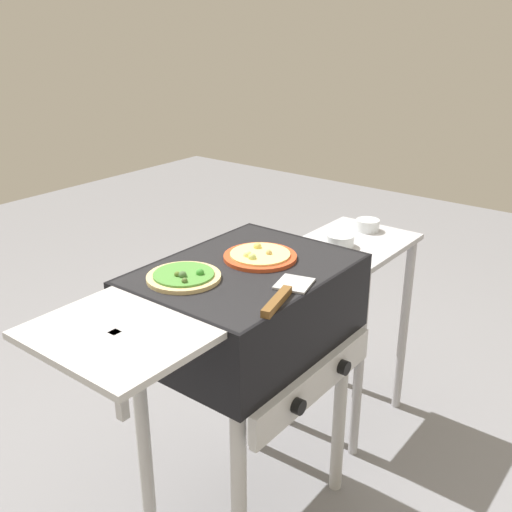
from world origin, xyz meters
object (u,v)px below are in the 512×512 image
(topping_bowl_near, at_px, (368,226))
(topping_bowl_far, at_px, (340,241))
(spatula, at_px, (284,294))
(prep_table, at_px, (351,295))
(grill, at_px, (244,314))
(pizza_cheese, at_px, (260,256))
(pizza_veggie, at_px, (184,276))

(topping_bowl_near, height_order, topping_bowl_far, same)
(spatula, xyz_separation_m, topping_bowl_near, (0.87, 0.21, -0.09))
(prep_table, bearing_deg, grill, -179.63)
(prep_table, relative_size, topping_bowl_near, 8.68)
(grill, relative_size, spatula, 3.61)
(pizza_cheese, height_order, pizza_veggie, same)
(topping_bowl_far, bearing_deg, spatula, -162.20)
(pizza_veggie, bearing_deg, spatula, -73.72)
(pizza_veggie, height_order, topping_bowl_far, pizza_veggie)
(pizza_cheese, relative_size, topping_bowl_near, 2.41)
(grill, bearing_deg, topping_bowl_near, 1.31)
(prep_table, distance_m, topping_bowl_far, 0.27)
(topping_bowl_near, bearing_deg, prep_table, -173.55)
(spatula, bearing_deg, pizza_veggie, 106.28)
(pizza_veggie, bearing_deg, topping_bowl_near, -4.06)
(pizza_veggie, height_order, spatula, pizza_veggie)
(grill, xyz_separation_m, topping_bowl_far, (0.58, 0.01, 0.06))
(grill, bearing_deg, pizza_veggie, 151.07)
(pizza_cheese, relative_size, spatula, 0.83)
(grill, xyz_separation_m, spatula, (-0.07, -0.20, 0.15))
(pizza_veggie, xyz_separation_m, spatula, (0.08, -0.28, -0.00))
(pizza_cheese, bearing_deg, topping_bowl_far, 0.15)
(grill, relative_size, topping_bowl_far, 9.58)
(grill, height_order, prep_table, grill)
(pizza_cheese, bearing_deg, grill, -172.40)
(grill, bearing_deg, pizza_cheese, 7.60)
(pizza_veggie, relative_size, spatula, 0.78)
(spatula, distance_m, prep_table, 0.85)
(prep_table, height_order, topping_bowl_far, topping_bowl_far)
(pizza_cheese, bearing_deg, spatula, -128.61)
(prep_table, xyz_separation_m, topping_bowl_near, (0.12, 0.01, 0.25))
(pizza_veggie, height_order, topping_bowl_near, pizza_veggie)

